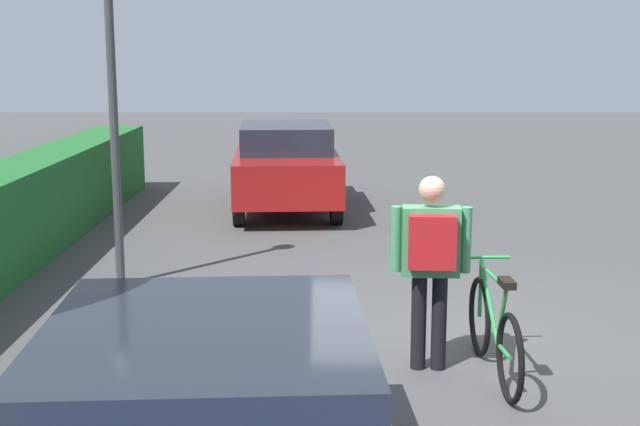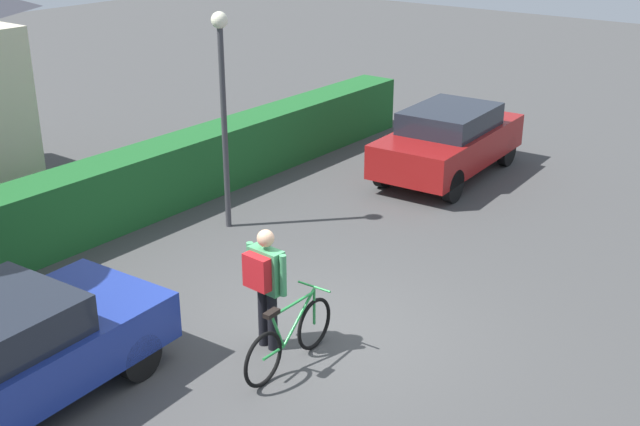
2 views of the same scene
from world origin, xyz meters
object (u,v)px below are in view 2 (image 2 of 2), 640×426
(parked_car_far, at_px, (449,140))
(bicycle, at_px, (290,338))
(street_lamp, at_px, (223,90))
(person_rider, at_px, (265,278))

(parked_car_far, bearing_deg, bicycle, -165.25)
(street_lamp, bearing_deg, person_rider, -129.79)
(street_lamp, bearing_deg, bicycle, -127.11)
(bicycle, height_order, street_lamp, street_lamp)
(bicycle, relative_size, street_lamp, 0.47)
(person_rider, distance_m, street_lamp, 4.46)
(bicycle, bearing_deg, street_lamp, 52.89)
(bicycle, bearing_deg, parked_car_far, 14.75)
(bicycle, bearing_deg, person_rider, 74.25)
(person_rider, height_order, street_lamp, street_lamp)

